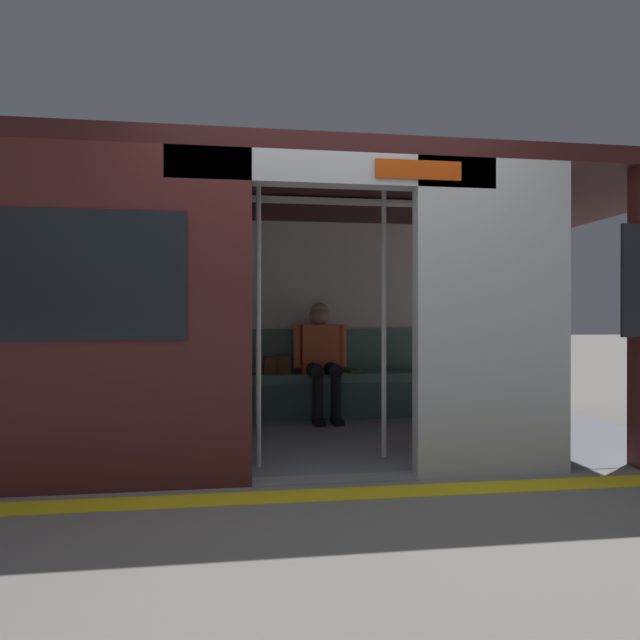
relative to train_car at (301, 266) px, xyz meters
The scene contains 9 objects.
ground_plane 1.93m from the train_car, 93.31° to the left, with size 60.00×60.00×0.00m, color gray.
platform_edge_strip 2.13m from the train_car, 92.67° to the left, with size 8.00×0.24×0.01m, color yellow.
train_car is the anchor object (origin of this frame).
bench_seat 1.53m from the train_car, 93.92° to the right, with size 2.99×0.44×0.46m.
person_seated 1.31m from the train_car, 107.92° to the right, with size 0.55×0.68×1.19m.
handbag 1.45m from the train_car, 84.15° to the right, with size 0.26×0.15×0.17m.
book 1.65m from the train_car, 119.97° to the right, with size 0.15×0.22×0.03m, color #33723F.
grab_pole_door 1.03m from the train_car, 65.33° to the left, with size 0.04×0.04×2.04m, color silver.
grab_pole_far 0.99m from the train_car, 127.09° to the left, with size 0.04×0.04×2.04m, color silver.
Camera 1 is at (0.64, 3.66, 1.03)m, focal length 32.93 mm.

